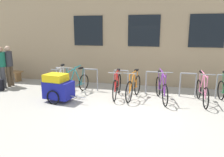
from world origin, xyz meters
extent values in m
plane|color=#B2ADA0|center=(0.00, 0.00, 0.00)|extent=(42.00, 42.00, 0.00)
cube|color=tan|center=(0.00, 6.68, 2.84)|extent=(28.00, 6.96, 5.68)
cube|color=black|center=(-2.40, 3.18, 2.30)|extent=(1.30, 0.04, 1.26)
cube|color=black|center=(0.00, 3.18, 2.30)|extent=(1.30, 0.04, 1.26)
cube|color=black|center=(2.40, 3.18, 2.30)|extent=(1.30, 0.04, 1.26)
cylinder|color=gray|center=(-3.34, 1.90, 0.43)|extent=(0.05, 0.05, 0.85)
cylinder|color=gray|center=(-2.82, 1.90, 0.43)|extent=(0.05, 0.05, 0.85)
cylinder|color=gray|center=(-3.08, 1.90, 0.85)|extent=(0.53, 0.05, 0.05)
cylinder|color=gray|center=(-2.14, 1.90, 0.43)|extent=(0.05, 0.05, 0.85)
cylinder|color=gray|center=(-1.62, 1.90, 0.43)|extent=(0.05, 0.05, 0.85)
cylinder|color=gray|center=(-1.88, 1.90, 0.85)|extent=(0.53, 0.05, 0.05)
cylinder|color=gray|center=(-0.94, 1.90, 0.43)|extent=(0.05, 0.05, 0.85)
cylinder|color=gray|center=(-0.42, 1.90, 0.43)|extent=(0.05, 0.05, 0.85)
cylinder|color=gray|center=(-0.68, 1.90, 0.85)|extent=(0.53, 0.05, 0.05)
cylinder|color=gray|center=(0.26, 1.90, 0.43)|extent=(0.05, 0.05, 0.85)
cylinder|color=gray|center=(0.78, 1.90, 0.43)|extent=(0.05, 0.05, 0.85)
cylinder|color=gray|center=(0.52, 1.90, 0.85)|extent=(0.53, 0.05, 0.05)
cylinder|color=gray|center=(1.46, 1.90, 0.43)|extent=(0.05, 0.05, 0.85)
cylinder|color=gray|center=(1.98, 1.90, 0.43)|extent=(0.05, 0.05, 0.85)
cylinder|color=gray|center=(1.72, 1.90, 0.85)|extent=(0.53, 0.05, 0.05)
cylinder|color=gray|center=(2.66, 1.90, 0.43)|extent=(0.05, 0.05, 0.85)
torus|color=black|center=(2.81, 1.87, 0.32)|extent=(0.10, 0.67, 0.67)
cylinder|color=#1E7238|center=(2.83, 1.62, 0.29)|extent=(0.07, 0.50, 0.07)
cylinder|color=#1E7238|center=(2.82, 1.78, 0.64)|extent=(0.04, 0.20, 0.64)
torus|color=black|center=(0.70, 1.82, 0.34)|extent=(0.20, 0.71, 0.72)
torus|color=black|center=(0.94, 0.76, 0.34)|extent=(0.20, 0.71, 0.72)
cylinder|color=#722D99|center=(0.88, 1.05, 0.66)|extent=(0.15, 0.52, 0.75)
cylinder|color=#722D99|center=(0.78, 1.47, 0.59)|extent=(0.12, 0.39, 0.62)
cylinder|color=#722D99|center=(0.84, 1.23, 0.96)|extent=(0.23, 0.85, 0.17)
cylinder|color=#722D99|center=(0.76, 1.55, 0.32)|extent=(0.15, 0.54, 0.08)
cylinder|color=#722D99|center=(0.72, 1.73, 0.61)|extent=(0.07, 0.20, 0.55)
cylinder|color=#722D99|center=(0.94, 0.79, 0.68)|extent=(0.04, 0.08, 0.69)
cube|color=black|center=(0.74, 1.64, 0.92)|extent=(0.14, 0.22, 0.06)
cylinder|color=gray|center=(0.93, 0.81, 1.05)|extent=(0.43, 0.12, 0.03)
torus|color=black|center=(-2.18, 1.90, 0.31)|extent=(0.19, 0.64, 0.65)
torus|color=black|center=(-2.41, 0.90, 0.31)|extent=(0.19, 0.64, 0.65)
cylinder|color=teal|center=(-2.35, 1.17, 0.64)|extent=(0.15, 0.49, 0.78)
cylinder|color=teal|center=(-2.25, 1.56, 0.57)|extent=(0.12, 0.36, 0.64)
cylinder|color=teal|center=(-2.31, 1.33, 0.95)|extent=(0.22, 0.79, 0.17)
cylinder|color=teal|center=(-2.23, 1.65, 0.28)|extent=(0.14, 0.51, 0.07)
cylinder|color=teal|center=(-2.20, 1.81, 0.59)|extent=(0.07, 0.20, 0.58)
cylinder|color=teal|center=(-2.40, 0.92, 0.66)|extent=(0.04, 0.08, 0.72)
cube|color=black|center=(-2.22, 1.72, 0.91)|extent=(0.14, 0.22, 0.06)
cylinder|color=gray|center=(-2.40, 0.95, 1.05)|extent=(0.43, 0.13, 0.03)
torus|color=black|center=(-0.75, 1.88, 0.35)|extent=(0.08, 0.74, 0.74)
torus|color=black|center=(-0.70, 0.89, 0.35)|extent=(0.08, 0.74, 0.74)
cylinder|color=red|center=(-0.71, 1.16, 0.60)|extent=(0.06, 0.47, 0.63)
cylinder|color=red|center=(-0.73, 1.54, 0.59)|extent=(0.05, 0.35, 0.60)
cylinder|color=red|center=(-0.72, 1.32, 0.90)|extent=(0.08, 0.76, 0.07)
cylinder|color=red|center=(-0.74, 1.63, 0.32)|extent=(0.05, 0.50, 0.08)
cylinder|color=red|center=(-0.74, 1.79, 0.62)|extent=(0.03, 0.20, 0.54)
cylinder|color=red|center=(-0.70, 0.91, 0.63)|extent=(0.03, 0.08, 0.56)
cube|color=black|center=(-0.74, 1.70, 0.91)|extent=(0.11, 0.20, 0.06)
cylinder|color=gray|center=(-0.70, 0.94, 0.94)|extent=(0.44, 0.05, 0.03)
torus|color=black|center=(-0.05, 1.84, 0.35)|extent=(0.15, 0.73, 0.73)
torus|color=black|center=(-0.20, 0.84, 0.35)|extent=(0.15, 0.73, 0.73)
cylinder|color=orange|center=(-0.16, 1.12, 0.61)|extent=(0.11, 0.48, 0.65)
cylinder|color=orange|center=(-0.10, 1.50, 0.60)|extent=(0.09, 0.36, 0.63)
cylinder|color=orange|center=(-0.14, 1.28, 0.92)|extent=(0.15, 0.78, 0.05)
cylinder|color=orange|center=(-0.09, 1.59, 0.32)|extent=(0.10, 0.51, 0.08)
cylinder|color=orange|center=(-0.06, 1.75, 0.63)|extent=(0.05, 0.20, 0.57)
cylinder|color=orange|center=(-0.20, 0.87, 0.63)|extent=(0.04, 0.08, 0.58)
cube|color=black|center=(-0.08, 1.66, 0.94)|extent=(0.13, 0.21, 0.06)
cylinder|color=gray|center=(-0.19, 0.89, 0.95)|extent=(0.44, 0.09, 0.03)
torus|color=black|center=(-3.00, 1.89, 0.32)|extent=(0.16, 0.68, 0.68)
torus|color=black|center=(-2.82, 0.94, 0.32)|extent=(0.16, 0.68, 0.68)
cylinder|color=silver|center=(-2.87, 1.20, 0.60)|extent=(0.12, 0.46, 0.67)
cylinder|color=silver|center=(-2.94, 1.56, 0.62)|extent=(0.10, 0.34, 0.72)
cylinder|color=silver|center=(-2.90, 1.35, 0.95)|extent=(0.17, 0.73, 0.09)
cylinder|color=silver|center=(-2.95, 1.65, 0.30)|extent=(0.11, 0.48, 0.07)
cylinder|color=silver|center=(-2.98, 1.80, 0.65)|extent=(0.06, 0.20, 0.66)
cylinder|color=silver|center=(-2.82, 0.96, 0.62)|extent=(0.04, 0.08, 0.61)
cube|color=black|center=(-2.96, 1.71, 1.01)|extent=(0.13, 0.21, 0.06)
cylinder|color=gray|center=(-2.83, 0.99, 0.96)|extent=(0.44, 0.11, 0.03)
torus|color=black|center=(2.08, 1.87, 0.32)|extent=(0.08, 0.68, 0.68)
torus|color=black|center=(2.14, 0.81, 0.32)|extent=(0.08, 0.68, 0.68)
cylinder|color=pink|center=(2.13, 1.10, 0.64)|extent=(0.06, 0.51, 0.76)
cylinder|color=pink|center=(2.10, 1.51, 0.60)|extent=(0.06, 0.38, 0.68)
cylinder|color=pink|center=(2.12, 1.27, 0.97)|extent=(0.08, 0.84, 0.11)
cylinder|color=pink|center=(2.10, 1.60, 0.30)|extent=(0.05, 0.53, 0.07)
cylinder|color=pink|center=(2.09, 1.78, 0.63)|extent=(0.04, 0.20, 0.62)
cylinder|color=pink|center=(2.14, 0.83, 0.66)|extent=(0.03, 0.08, 0.69)
cube|color=black|center=(2.09, 1.69, 0.96)|extent=(0.11, 0.21, 0.06)
cylinder|color=gray|center=(2.14, 0.86, 1.04)|extent=(0.44, 0.05, 0.03)
cube|color=navy|center=(-2.49, 0.39, 0.40)|extent=(0.97, 0.72, 0.56)
cube|color=yellow|center=(-2.58, 0.40, 0.80)|extent=(0.75, 0.66, 0.24)
torus|color=black|center=(-2.44, 0.72, 0.22)|extent=(0.48, 0.11, 0.48)
torus|color=black|center=(-2.54, 0.06, 0.22)|extent=(0.48, 0.11, 0.48)
cylinder|color=gray|center=(-1.77, 0.29, 0.23)|extent=(0.55, 0.11, 0.03)
cube|color=olive|center=(-6.37, 2.60, 0.44)|extent=(1.73, 0.40, 0.05)
cube|color=olive|center=(-5.68, 2.60, 0.21)|extent=(0.08, 0.36, 0.42)
cylinder|color=#3F3F42|center=(-5.64, 1.54, 0.44)|extent=(0.14, 0.14, 0.87)
cylinder|color=#3F3F42|center=(-5.45, 1.43, 0.44)|extent=(0.14, 0.14, 0.87)
cylinder|color=#19664C|center=(-5.54, 1.48, 1.17)|extent=(0.32, 0.32, 0.58)
sphere|color=tan|center=(-5.54, 1.48, 1.57)|extent=(0.22, 0.22, 0.22)
cylinder|color=brown|center=(-5.42, 1.67, 0.43)|extent=(0.14, 0.14, 0.85)
cylinder|color=brown|center=(-5.43, 1.88, 0.43)|extent=(0.14, 0.14, 0.85)
cylinder|color=#333338|center=(-5.43, 1.77, 1.16)|extent=(0.32, 0.32, 0.62)
sphere|color=#D1A889|center=(-5.43, 1.77, 1.59)|extent=(0.22, 0.22, 0.22)
cube|color=black|center=(-5.38, 1.07, 0.22)|extent=(0.33, 0.28, 0.44)
camera|label=1|loc=(0.85, -5.95, 2.33)|focal=34.89mm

